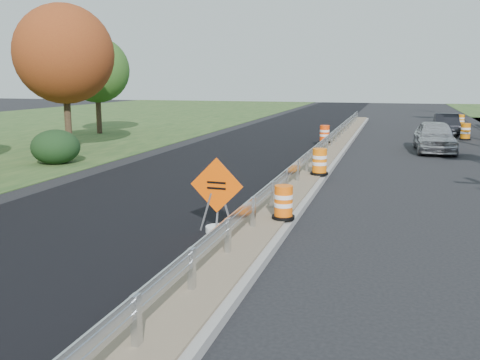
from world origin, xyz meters
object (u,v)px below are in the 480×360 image
(caution_sign, at_px, (217,214))
(barrel_median_near, at_px, (283,203))
(barrel_shoulder_far, at_px, (461,120))
(barrel_median_mid, at_px, (320,162))
(barrel_median_far, at_px, (324,134))
(car_silver, at_px, (435,136))
(barrel_shoulder_mid, at_px, (465,132))
(car_dark_mid, at_px, (446,124))

(caution_sign, relative_size, barrel_median_near, 2.19)
(caution_sign, relative_size, barrel_shoulder_far, 2.10)
(caution_sign, height_order, barrel_median_mid, caution_sign)
(barrel_median_mid, bearing_deg, barrel_median_far, 96.33)
(car_silver, bearing_deg, barrel_median_far, 172.19)
(barrel_shoulder_mid, bearing_deg, barrel_median_far, -143.50)
(car_dark_mid, bearing_deg, barrel_shoulder_mid, -73.33)
(car_dark_mid, bearing_deg, barrel_shoulder_far, 77.04)
(barrel_median_mid, height_order, barrel_shoulder_mid, barrel_median_mid)
(caution_sign, distance_m, barrel_median_mid, 7.54)
(barrel_shoulder_mid, relative_size, car_dark_mid, 0.24)
(barrel_median_mid, height_order, barrel_median_far, barrel_median_mid)
(barrel_median_near, relative_size, barrel_shoulder_far, 0.96)
(car_silver, xyz_separation_m, car_dark_mid, (1.30, 9.20, -0.11))
(barrel_shoulder_far, bearing_deg, barrel_median_far, -118.23)
(caution_sign, bearing_deg, barrel_median_far, 91.14)
(car_silver, height_order, car_dark_mid, car_silver)
(barrel_shoulder_mid, xyz_separation_m, car_silver, (-2.16, -6.28, 0.31))
(car_dark_mid, bearing_deg, barrel_median_far, -128.48)
(caution_sign, xyz_separation_m, barrel_median_far, (0.35, 17.31, 0.21))
(car_dark_mid, bearing_deg, car_silver, -97.92)
(barrel_median_near, relative_size, car_dark_mid, 0.20)
(barrel_shoulder_mid, distance_m, car_dark_mid, 3.05)
(barrel_median_mid, relative_size, barrel_median_far, 1.01)
(barrel_median_far, relative_size, barrel_shoulder_mid, 0.94)
(barrel_median_near, bearing_deg, car_dark_mid, 76.92)
(barrel_median_mid, bearing_deg, car_silver, 64.25)
(caution_sign, relative_size, barrel_median_mid, 1.93)
(barrel_median_mid, bearing_deg, barrel_median_near, -90.00)
(car_silver, distance_m, car_dark_mid, 9.29)
(barrel_median_near, bearing_deg, barrel_median_mid, 90.00)
(barrel_shoulder_far, bearing_deg, car_dark_mid, -103.07)
(barrel_median_near, bearing_deg, car_silver, 74.08)
(barrel_shoulder_far, relative_size, car_silver, 0.19)
(barrel_median_far, bearing_deg, caution_sign, -91.16)
(caution_sign, xyz_separation_m, barrel_shoulder_mid, (8.14, 23.07, 0.01))
(barrel_shoulder_mid, bearing_deg, barrel_median_mid, -113.13)
(barrel_median_near, height_order, barrel_median_far, barrel_median_far)
(car_silver, bearing_deg, caution_sign, -112.18)
(barrel_shoulder_mid, distance_m, barrel_shoulder_far, 10.40)
(barrel_shoulder_mid, height_order, barrel_shoulder_far, barrel_shoulder_mid)
(car_dark_mid, bearing_deg, barrel_median_mid, -107.30)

